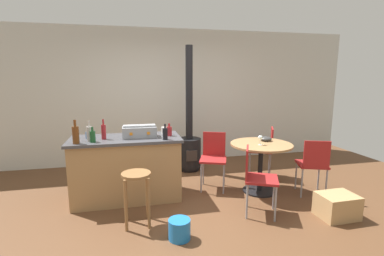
{
  "coord_description": "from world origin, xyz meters",
  "views": [
    {
      "loc": [
        -0.74,
        -3.49,
        1.74
      ],
      "look_at": [
        0.19,
        0.6,
        0.99
      ],
      "focal_mm": 26.3,
      "sensor_mm": 36.0,
      "label": 1
    }
  ],
  "objects_px": {
    "bottle_0": "(169,131)",
    "cup_1": "(164,130)",
    "kitchen_island": "(127,168)",
    "toolbox": "(139,131)",
    "bottle_5": "(165,134)",
    "bottle_1": "(89,133)",
    "dining_table": "(261,155)",
    "bottle_2": "(93,136)",
    "folding_chair_right": "(256,175)",
    "bottle_3": "(104,132)",
    "cup_0": "(89,135)",
    "wood_stove": "(189,142)",
    "plastic_bucket": "(179,229)",
    "cardboard_box": "(337,206)",
    "wine_glass": "(260,138)",
    "wooden_stool": "(137,186)",
    "bottle_4": "(76,135)",
    "folding_chair_far": "(264,148)",
    "folding_chair_left": "(214,156)",
    "serving_bowl": "(266,139)",
    "folding_chair_near": "(313,163)"
  },
  "relations": [
    {
      "from": "wooden_stool",
      "to": "wine_glass",
      "type": "distance_m",
      "value": 1.93
    },
    {
      "from": "dining_table",
      "to": "bottle_2",
      "type": "relative_size",
      "value": 4.55
    },
    {
      "from": "folding_chair_left",
      "to": "bottle_2",
      "type": "bearing_deg",
      "value": -169.8
    },
    {
      "from": "cup_0",
      "to": "bottle_2",
      "type": "bearing_deg",
      "value": -73.18
    },
    {
      "from": "folding_chair_near",
      "to": "wine_glass",
      "type": "distance_m",
      "value": 0.86
    },
    {
      "from": "bottle_0",
      "to": "cardboard_box",
      "type": "relative_size",
      "value": 0.4
    },
    {
      "from": "toolbox",
      "to": "bottle_5",
      "type": "height_order",
      "value": "bottle_5"
    },
    {
      "from": "bottle_0",
      "to": "cup_1",
      "type": "bearing_deg",
      "value": 109.68
    },
    {
      "from": "bottle_3",
      "to": "bottle_5",
      "type": "relative_size",
      "value": 1.28
    },
    {
      "from": "cup_1",
      "to": "bottle_0",
      "type": "bearing_deg",
      "value": -70.32
    },
    {
      "from": "wood_stove",
      "to": "serving_bowl",
      "type": "xyz_separation_m",
      "value": [
        0.99,
        -1.11,
        0.25
      ]
    },
    {
      "from": "bottle_4",
      "to": "dining_table",
      "type": "bearing_deg",
      "value": 0.78
    },
    {
      "from": "cup_0",
      "to": "wood_stove",
      "type": "bearing_deg",
      "value": 30.76
    },
    {
      "from": "dining_table",
      "to": "bottle_1",
      "type": "xyz_separation_m",
      "value": [
        -2.45,
        0.08,
        0.43
      ]
    },
    {
      "from": "folding_chair_right",
      "to": "cardboard_box",
      "type": "height_order",
      "value": "folding_chair_right"
    },
    {
      "from": "bottle_0",
      "to": "cup_1",
      "type": "distance_m",
      "value": 0.16
    },
    {
      "from": "bottle_2",
      "to": "cup_0",
      "type": "height_order",
      "value": "bottle_2"
    },
    {
      "from": "folding_chair_left",
      "to": "serving_bowl",
      "type": "xyz_separation_m",
      "value": [
        0.8,
        -0.17,
        0.27
      ]
    },
    {
      "from": "folding_chair_far",
      "to": "cardboard_box",
      "type": "relative_size",
      "value": 1.93
    },
    {
      "from": "toolbox",
      "to": "bottle_1",
      "type": "relative_size",
      "value": 1.73
    },
    {
      "from": "bottle_5",
      "to": "cup_0",
      "type": "relative_size",
      "value": 1.78
    },
    {
      "from": "folding_chair_right",
      "to": "bottle_1",
      "type": "height_order",
      "value": "bottle_1"
    },
    {
      "from": "dining_table",
      "to": "toolbox",
      "type": "distance_m",
      "value": 1.85
    },
    {
      "from": "wine_glass",
      "to": "folding_chair_near",
      "type": "bearing_deg",
      "value": -18.04
    },
    {
      "from": "folding_chair_right",
      "to": "cup_1",
      "type": "bearing_deg",
      "value": 136.32
    },
    {
      "from": "bottle_1",
      "to": "bottle_5",
      "type": "distance_m",
      "value": 1.0
    },
    {
      "from": "wood_stove",
      "to": "cup_1",
      "type": "distance_m",
      "value": 1.16
    },
    {
      "from": "folding_chair_far",
      "to": "bottle_0",
      "type": "xyz_separation_m",
      "value": [
        -1.74,
        -0.41,
        0.45
      ]
    },
    {
      "from": "wooden_stool",
      "to": "folding_chair_far",
      "type": "height_order",
      "value": "folding_chair_far"
    },
    {
      "from": "wine_glass",
      "to": "bottle_2",
      "type": "bearing_deg",
      "value": 178.11
    },
    {
      "from": "folding_chair_right",
      "to": "wood_stove",
      "type": "relative_size",
      "value": 0.38
    },
    {
      "from": "bottle_4",
      "to": "cardboard_box",
      "type": "height_order",
      "value": "bottle_4"
    },
    {
      "from": "folding_chair_right",
      "to": "cup_1",
      "type": "xyz_separation_m",
      "value": [
        -1.04,
        0.99,
        0.44
      ]
    },
    {
      "from": "folding_chair_right",
      "to": "bottle_1",
      "type": "distance_m",
      "value": 2.24
    },
    {
      "from": "bottle_0",
      "to": "cup_0",
      "type": "bearing_deg",
      "value": 175.58
    },
    {
      "from": "bottle_5",
      "to": "cup_0",
      "type": "distance_m",
      "value": 1.08
    },
    {
      "from": "kitchen_island",
      "to": "cup_1",
      "type": "height_order",
      "value": "cup_1"
    },
    {
      "from": "toolbox",
      "to": "wine_glass",
      "type": "relative_size",
      "value": 3.28
    },
    {
      "from": "folding_chair_left",
      "to": "folding_chair_near",
      "type": "bearing_deg",
      "value": -25.43
    },
    {
      "from": "wooden_stool",
      "to": "bottle_5",
      "type": "distance_m",
      "value": 0.86
    },
    {
      "from": "bottle_2",
      "to": "wine_glass",
      "type": "bearing_deg",
      "value": -1.89
    },
    {
      "from": "dining_table",
      "to": "plastic_bucket",
      "type": "distance_m",
      "value": 1.82
    },
    {
      "from": "kitchen_island",
      "to": "wood_stove",
      "type": "distance_m",
      "value": 1.56
    },
    {
      "from": "wooden_stool",
      "to": "folding_chair_near",
      "type": "bearing_deg",
      "value": 6.14
    },
    {
      "from": "folding_chair_left",
      "to": "bottle_5",
      "type": "xyz_separation_m",
      "value": [
        -0.81,
        -0.36,
        0.46
      ]
    },
    {
      "from": "wooden_stool",
      "to": "cardboard_box",
      "type": "height_order",
      "value": "wooden_stool"
    },
    {
      "from": "plastic_bucket",
      "to": "cardboard_box",
      "type": "bearing_deg",
      "value": 1.22
    },
    {
      "from": "bottle_1",
      "to": "toolbox",
      "type": "bearing_deg",
      "value": 9.98
    },
    {
      "from": "wooden_stool",
      "to": "bottle_2",
      "type": "distance_m",
      "value": 0.94
    },
    {
      "from": "cup_0",
      "to": "cardboard_box",
      "type": "height_order",
      "value": "cup_0"
    }
  ]
}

